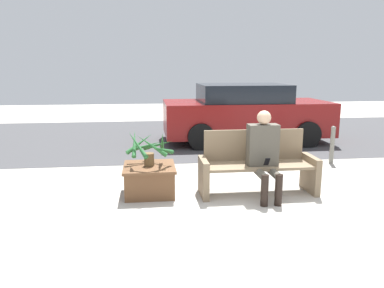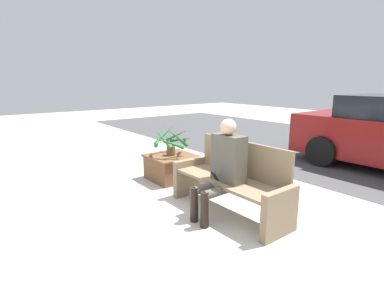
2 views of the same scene
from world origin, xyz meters
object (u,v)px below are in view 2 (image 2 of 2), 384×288
(planter_box, at_px, (171,166))
(bench, at_px, (232,181))
(person_seated, at_px, (224,164))
(potted_plant, at_px, (172,140))

(planter_box, bearing_deg, bench, -4.00)
(person_seated, xyz_separation_m, potted_plant, (-1.65, 0.32, 0.02))
(potted_plant, bearing_deg, planter_box, -97.73)
(bench, xyz_separation_m, person_seated, (0.04, -0.19, 0.27))
(planter_box, bearing_deg, potted_plant, 82.27)
(potted_plant, bearing_deg, person_seated, -11.08)
(person_seated, height_order, planter_box, person_seated)
(bench, relative_size, planter_box, 2.24)
(bench, height_order, potted_plant, potted_plant)
(person_seated, bearing_deg, potted_plant, 168.92)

